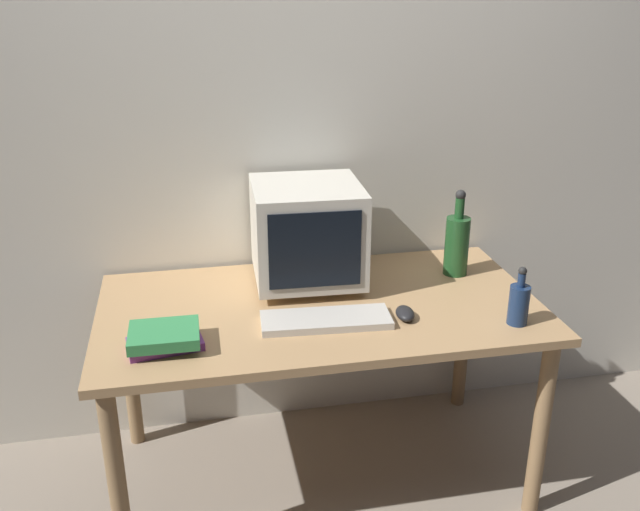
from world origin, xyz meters
TOP-DOWN VIEW (x-y plane):
  - ground_plane at (0.00, 0.00)m, footprint 6.00×6.00m
  - back_wall at (0.00, 0.46)m, footprint 4.00×0.08m
  - desk at (0.00, 0.00)m, footprint 1.50×0.80m
  - crt_monitor at (-0.01, 0.19)m, footprint 0.39×0.40m
  - keyboard at (-0.01, -0.14)m, footprint 0.43×0.18m
  - computer_mouse at (0.25, -0.16)m, footprint 0.07×0.11m
  - bottle_tall at (0.55, 0.16)m, footprint 0.09×0.09m
  - bottle_short at (0.60, -0.26)m, footprint 0.07×0.07m
  - book_stack at (-0.52, -0.20)m, footprint 0.24×0.17m

SIDE VIEW (x-z plane):
  - ground_plane at x=0.00m, z-range 0.00..0.00m
  - desk at x=0.00m, z-range 0.27..0.99m
  - keyboard at x=-0.01m, z-range 0.71..0.74m
  - computer_mouse at x=0.25m, z-range 0.71..0.75m
  - book_stack at x=-0.52m, z-range 0.72..0.78m
  - bottle_short at x=0.60m, z-range 0.69..0.89m
  - bottle_tall at x=0.55m, z-range 0.67..1.00m
  - crt_monitor at x=-0.01m, z-range 0.72..1.09m
  - back_wall at x=0.00m, z-range 0.00..2.50m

